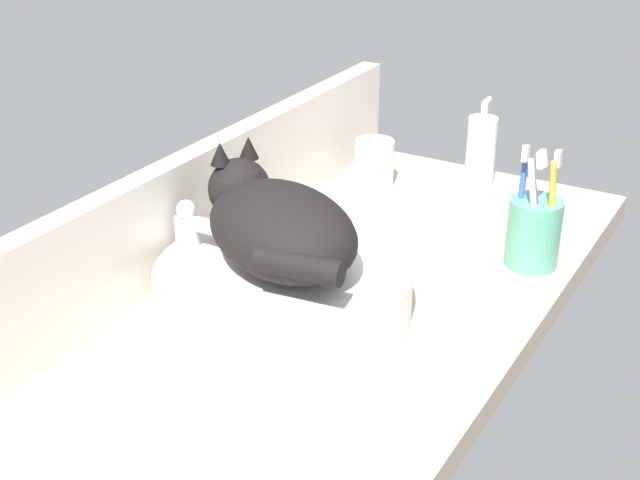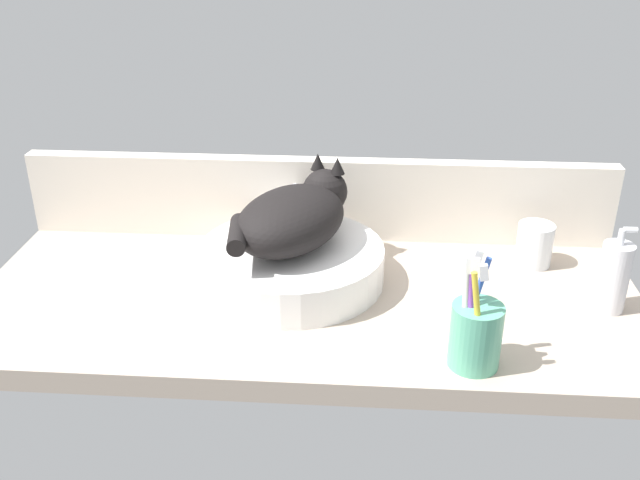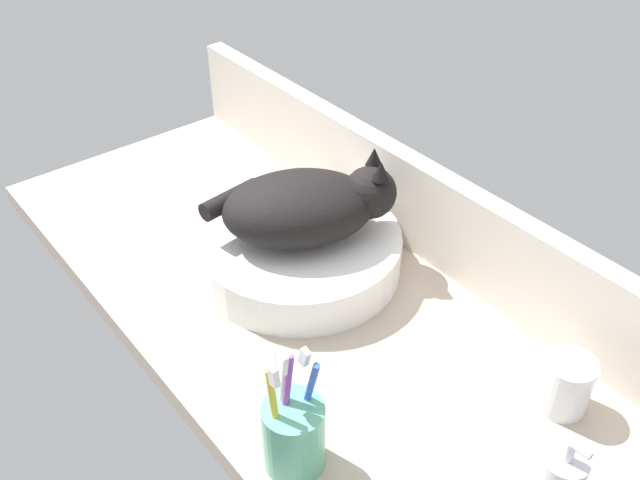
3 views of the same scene
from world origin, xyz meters
The scene contains 8 objects.
ground_plane centered at (0.00, 0.00, -2.00)cm, with size 121.07×52.82×4.00cm, color #B2A08E.
backsplash_panel centered at (0.00, 24.61, 8.59)cm, with size 121.07×3.60×17.19cm, color silver.
sink_basin centered at (-3.43, 4.66, 3.50)cm, with size 34.52×34.52×7.00cm, color white.
cat centered at (-2.86, 5.91, 12.76)cm, with size 26.67×30.04×14.00cm.
faucet centered at (-4.07, 18.68, 7.30)cm, with size 3.60×11.84×13.60cm.
soap_dispenser centered at (52.98, -1.54, 6.43)cm, with size 5.28×5.28×15.88cm.
toothbrush_cup centered at (27.27, -19.75, 5.64)cm, with size 7.93×7.93×18.72cm.
water_glass centered at (43.11, 14.74, 3.68)cm, with size 6.99×6.99×8.44cm.
Camera 2 is at (10.12, -112.09, 65.69)cm, focal length 40.00 mm.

